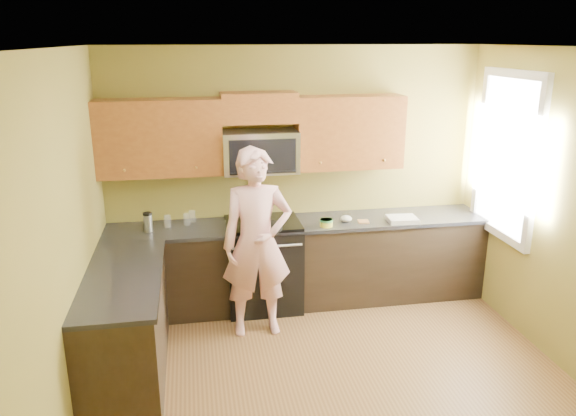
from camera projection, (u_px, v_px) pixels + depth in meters
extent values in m
plane|color=brown|center=(340.00, 395.00, 4.46)|extent=(4.00, 4.00, 0.00)
plane|color=white|center=(352.00, 48.00, 3.66)|extent=(4.00, 4.00, 0.00)
plane|color=olive|center=(295.00, 175.00, 5.94)|extent=(4.00, 0.00, 4.00)
plane|color=olive|center=(483.00, 411.00, 2.18)|extent=(4.00, 0.00, 4.00)
plane|color=olive|center=(60.00, 256.00, 3.73)|extent=(0.00, 4.00, 4.00)
cube|color=black|center=(300.00, 264.00, 5.93)|extent=(4.00, 0.60, 0.88)
cube|color=black|center=(126.00, 328.00, 4.61)|extent=(0.60, 1.60, 0.88)
cube|color=black|center=(300.00, 224.00, 5.78)|extent=(4.00, 0.62, 0.04)
cube|color=black|center=(123.00, 278.00, 4.48)|extent=(0.62, 1.60, 0.04)
cube|color=brown|center=(259.00, 107.00, 5.50)|extent=(0.76, 0.33, 0.30)
imported|color=#F3797C|center=(257.00, 243.00, 5.18)|extent=(0.68, 0.45, 1.83)
cube|color=#B27F47|center=(363.00, 222.00, 5.76)|extent=(0.12, 0.12, 0.01)
ellipsoid|color=silver|center=(272.00, 224.00, 5.60)|extent=(0.11, 0.12, 0.06)
ellipsoid|color=silver|center=(346.00, 219.00, 5.77)|extent=(0.12, 0.14, 0.07)
cube|color=white|center=(402.00, 219.00, 5.78)|extent=(0.32, 0.26, 0.05)
cylinder|color=silver|center=(167.00, 221.00, 5.60)|extent=(0.09, 0.09, 0.12)
cylinder|color=silver|center=(187.00, 219.00, 5.67)|extent=(0.08, 0.08, 0.12)
cylinder|color=silver|center=(192.00, 216.00, 5.77)|extent=(0.09, 0.09, 0.12)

